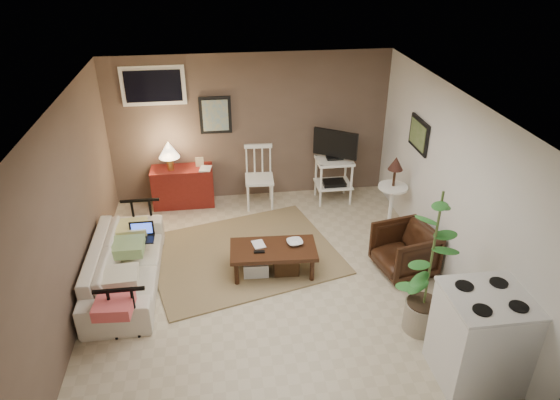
{
  "coord_description": "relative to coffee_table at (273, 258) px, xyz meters",
  "views": [
    {
      "loc": [
        -0.56,
        -5.13,
        4.0
      ],
      "look_at": [
        0.19,
        0.35,
        1.01
      ],
      "focal_mm": 32.0,
      "sensor_mm": 36.0,
      "label": 1
    }
  ],
  "objects": [
    {
      "name": "floor",
      "position": [
        -0.07,
        -0.2,
        -0.23
      ],
      "size": [
        5.0,
        5.0,
        0.0
      ],
      "primitive_type": "plane",
      "color": "#C1B293",
      "rests_on": "ground"
    },
    {
      "name": "art_back",
      "position": [
        -0.62,
        2.27,
        1.22
      ],
      "size": [
        0.5,
        0.03,
        0.6
      ],
      "primitive_type": "cube",
      "color": "black"
    },
    {
      "name": "art_right",
      "position": [
        2.15,
        0.85,
        1.29
      ],
      "size": [
        0.03,
        0.6,
        0.45
      ],
      "primitive_type": "cube",
      "color": "black"
    },
    {
      "name": "window",
      "position": [
        -1.52,
        2.27,
        1.72
      ],
      "size": [
        0.96,
        0.03,
        0.6
      ],
      "primitive_type": "cube",
      "color": "white"
    },
    {
      "name": "rug",
      "position": [
        -0.36,
        0.47,
        -0.22
      ],
      "size": [
        2.91,
        2.56,
        0.02
      ],
      "primitive_type": "cube",
      "rotation": [
        0.0,
        0.0,
        0.26
      ],
      "color": "olive",
      "rests_on": "floor"
    },
    {
      "name": "coffee_table",
      "position": [
        0.0,
        0.0,
        0.0
      ],
      "size": [
        1.14,
        0.64,
        0.42
      ],
      "color": "#391C0F",
      "rests_on": "floor"
    },
    {
      "name": "sofa",
      "position": [
        -1.87,
        0.03,
        0.17
      ],
      "size": [
        0.6,
        2.05,
        0.8
      ],
      "primitive_type": "imported",
      "rotation": [
        0.0,
        0.0,
        1.57
      ],
      "color": "silver",
      "rests_on": "floor"
    },
    {
      "name": "sofa_pillows",
      "position": [
        -1.82,
        -0.21,
        0.26
      ],
      "size": [
        0.39,
        1.95,
        0.14
      ],
      "primitive_type": null,
      "color": "beige",
      "rests_on": "sofa"
    },
    {
      "name": "sofa_end_rails",
      "position": [
        -1.75,
        0.03,
        0.11
      ],
      "size": [
        0.55,
        2.05,
        0.69
      ],
      "primitive_type": null,
      "color": "black",
      "rests_on": "floor"
    },
    {
      "name": "laptop",
      "position": [
        -1.68,
        0.38,
        0.28
      ],
      "size": [
        0.31,
        0.23,
        0.21
      ],
      "color": "black",
      "rests_on": "sofa"
    },
    {
      "name": "red_console",
      "position": [
        -1.23,
        2.09,
        0.16
      ],
      "size": [
        0.98,
        0.44,
        1.13
      ],
      "color": "maroon",
      "rests_on": "floor"
    },
    {
      "name": "spindle_chair",
      "position": [
        0.02,
        1.91,
        0.23
      ],
      "size": [
        0.47,
        0.47,
        1.0
      ],
      "color": "white",
      "rests_on": "floor"
    },
    {
      "name": "tv_stand",
      "position": [
        1.25,
        1.9,
        0.42
      ],
      "size": [
        0.64,
        0.47,
        1.23
      ],
      "color": "white",
      "rests_on": "floor"
    },
    {
      "name": "side_table",
      "position": [
        1.9,
        0.93,
        0.49
      ],
      "size": [
        0.44,
        0.44,
        1.16
      ],
      "color": "white",
      "rests_on": "floor"
    },
    {
      "name": "armchair",
      "position": [
        1.72,
        -0.17,
        0.12
      ],
      "size": [
        0.77,
        0.8,
        0.71
      ],
      "primitive_type": "imported",
      "rotation": [
        0.0,
        0.0,
        -1.36
      ],
      "color": "black",
      "rests_on": "floor"
    },
    {
      "name": "potted_plant",
      "position": [
        1.54,
        -1.26,
        0.72
      ],
      "size": [
        0.45,
        0.45,
        1.79
      ],
      "color": "#A0917F",
      "rests_on": "floor"
    },
    {
      "name": "stove",
      "position": [
        1.8,
        -1.98,
        0.28
      ],
      "size": [
        0.79,
        0.73,
        1.03
      ],
      "color": "silver",
      "rests_on": "floor"
    },
    {
      "name": "bowl",
      "position": [
        0.3,
        0.05,
        0.27
      ],
      "size": [
        0.21,
        0.08,
        0.21
      ],
      "primitive_type": "imported",
      "rotation": [
        0.0,
        0.0,
        0.13
      ],
      "color": "#391C0F",
      "rests_on": "coffee_table"
    },
    {
      "name": "book_table",
      "position": [
        -0.25,
        0.08,
        0.27
      ],
      "size": [
        0.15,
        0.04,
        0.21
      ],
      "primitive_type": "imported",
      "rotation": [
        0.0,
        0.0,
        0.19
      ],
      "color": "#391C0F",
      "rests_on": "coffee_table"
    },
    {
      "name": "book_console",
      "position": [
        -0.92,
        2.0,
        0.54
      ],
      "size": [
        0.18,
        0.05,
        0.24
      ],
      "primitive_type": "imported",
      "rotation": [
        0.0,
        0.0,
        -0.17
      ],
      "color": "#391C0F",
      "rests_on": "red_console"
    }
  ]
}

